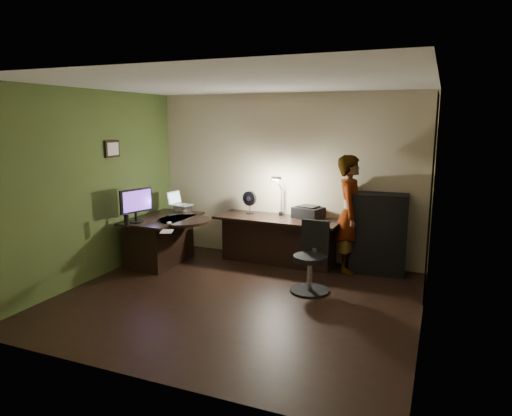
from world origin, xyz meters
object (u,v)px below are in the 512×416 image
at_px(monitor, 136,210).
at_px(person, 350,214).
at_px(cabinet, 379,234).
at_px(desk_right, 277,241).
at_px(desk_left, 163,241).
at_px(office_chair, 310,258).

distance_m(monitor, person, 3.22).
bearing_deg(cabinet, desk_right, -178.10).
relative_size(desk_left, monitor, 2.35).
xyz_separation_m(desk_right, person, (1.14, 0.07, 0.51)).
xyz_separation_m(cabinet, monitor, (-3.41, -1.30, 0.34)).
relative_size(desk_right, cabinet, 1.65).
distance_m(cabinet, office_chair, 1.38).
bearing_deg(monitor, cabinet, 37.89).
xyz_separation_m(cabinet, person, (-0.43, -0.08, 0.28)).
bearing_deg(person, monitor, 106.38).
bearing_deg(monitor, desk_left, 86.48).
xyz_separation_m(desk_left, office_chair, (2.51, -0.30, 0.09)).
bearing_deg(cabinet, office_chair, -125.76).
xyz_separation_m(desk_left, person, (2.82, 0.78, 0.51)).
distance_m(desk_right, monitor, 2.25).
bearing_deg(person, cabinet, -85.21).
height_order(cabinet, person, person).
relative_size(desk_left, desk_right, 0.66).
height_order(desk_right, office_chair, office_chair).
height_order(desk_left, cabinet, cabinet).
relative_size(desk_left, office_chair, 1.39).
distance_m(desk_left, person, 2.97).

